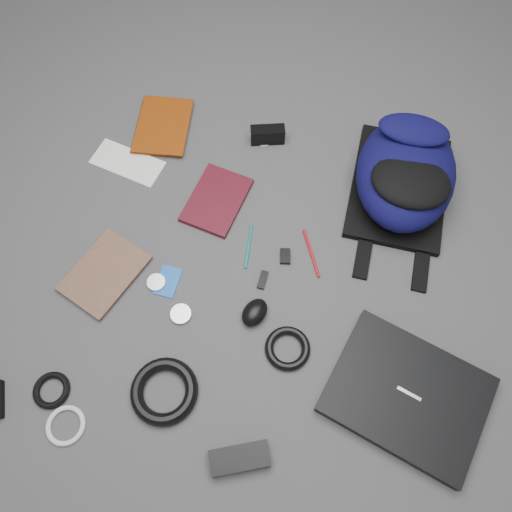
% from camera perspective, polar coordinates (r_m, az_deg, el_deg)
% --- Properties ---
extents(ground, '(4.00, 4.00, 0.00)m').
position_cam_1_polar(ground, '(1.39, -0.00, -0.34)').
color(ground, '#4F4F51').
rests_on(ground, ground).
extents(backpack, '(0.31, 0.44, 0.18)m').
position_cam_1_polar(backpack, '(1.48, 16.74, 9.15)').
color(backpack, black).
rests_on(backpack, ground).
extents(laptop, '(0.44, 0.38, 0.04)m').
position_cam_1_polar(laptop, '(1.32, 16.87, -14.94)').
color(laptop, black).
rests_on(laptop, ground).
extents(textbook_red, '(0.18, 0.23, 0.02)m').
position_cam_1_polar(textbook_red, '(1.66, -13.44, 14.45)').
color(textbook_red, '#752B06').
rests_on(textbook_red, ground).
extents(comic_book, '(0.24, 0.27, 0.02)m').
position_cam_1_polar(comic_book, '(1.46, -19.22, -0.21)').
color(comic_book, orange).
rests_on(comic_book, ground).
extents(envelope, '(0.23, 0.15, 0.00)m').
position_cam_1_polar(envelope, '(1.59, -14.47, 10.30)').
color(envelope, white).
rests_on(envelope, ground).
extents(dvd_case, '(0.19, 0.23, 0.02)m').
position_cam_1_polar(dvd_case, '(1.47, -4.52, 6.39)').
color(dvd_case, '#3D0B13').
rests_on(dvd_case, ground).
extents(compact_camera, '(0.11, 0.06, 0.06)m').
position_cam_1_polar(compact_camera, '(1.57, 1.33, 13.68)').
color(compact_camera, black).
rests_on(compact_camera, ground).
extents(sticker_disc, '(0.09, 0.09, 0.00)m').
position_cam_1_polar(sticker_disc, '(1.60, 0.86, 13.66)').
color(sticker_disc, white).
rests_on(sticker_disc, ground).
extents(pen_teal, '(0.02, 0.13, 0.01)m').
position_cam_1_polar(pen_teal, '(1.40, -0.85, 1.10)').
color(pen_teal, '#0D7B7A').
rests_on(pen_teal, ground).
extents(pen_red, '(0.07, 0.14, 0.01)m').
position_cam_1_polar(pen_red, '(1.40, 6.33, 0.34)').
color(pen_red, '#B60E1B').
rests_on(pen_red, ground).
extents(id_badge, '(0.06, 0.09, 0.00)m').
position_cam_1_polar(id_badge, '(1.38, -10.05, -2.86)').
color(id_badge, blue).
rests_on(id_badge, ground).
extents(usb_black, '(0.02, 0.05, 0.01)m').
position_cam_1_polar(usb_black, '(1.36, 0.77, -2.74)').
color(usb_black, black).
rests_on(usb_black, ground).
extents(key_fob, '(0.03, 0.05, 0.01)m').
position_cam_1_polar(key_fob, '(1.38, 3.35, -0.04)').
color(key_fob, black).
rests_on(key_fob, ground).
extents(mouse, '(0.09, 0.10, 0.04)m').
position_cam_1_polar(mouse, '(1.31, -0.16, -6.47)').
color(mouse, black).
rests_on(mouse, ground).
extents(headphone_left, '(0.05, 0.05, 0.01)m').
position_cam_1_polar(headphone_left, '(1.38, -11.33, -2.99)').
color(headphone_left, silver).
rests_on(headphone_left, ground).
extents(headphone_right, '(0.07, 0.07, 0.01)m').
position_cam_1_polar(headphone_right, '(1.34, -8.57, -6.60)').
color(headphone_right, '#B2B1B4').
rests_on(headphone_right, ground).
extents(cable_coil, '(0.13, 0.13, 0.02)m').
position_cam_1_polar(cable_coil, '(1.30, 3.63, -10.49)').
color(cable_coil, black).
rests_on(cable_coil, ground).
extents(power_brick, '(0.15, 0.10, 0.03)m').
position_cam_1_polar(power_brick, '(1.25, -1.87, -22.10)').
color(power_brick, black).
rests_on(power_brick, ground).
extents(power_cord_coil, '(0.21, 0.21, 0.03)m').
position_cam_1_polar(power_cord_coil, '(1.29, -10.45, -14.96)').
color(power_cord_coil, black).
rests_on(power_cord_coil, ground).
extents(earbud_coil, '(0.12, 0.12, 0.02)m').
position_cam_1_polar(earbud_coil, '(1.37, -22.33, -14.00)').
color(earbud_coil, black).
rests_on(earbud_coil, ground).
extents(white_cable_coil, '(0.11, 0.11, 0.01)m').
position_cam_1_polar(white_cable_coil, '(1.35, -20.93, -17.64)').
color(white_cable_coil, white).
rests_on(white_cable_coil, ground).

